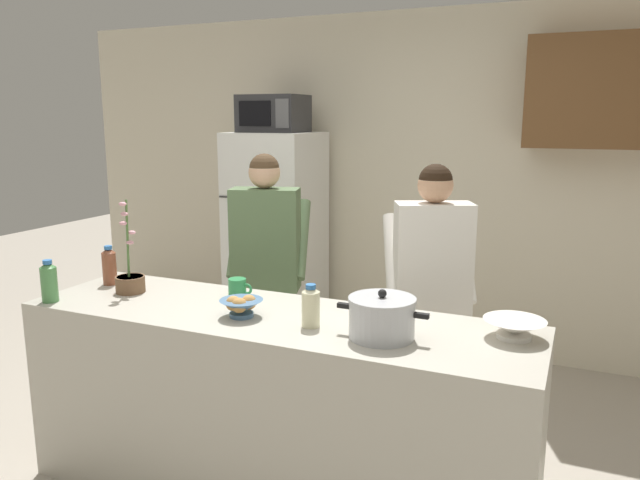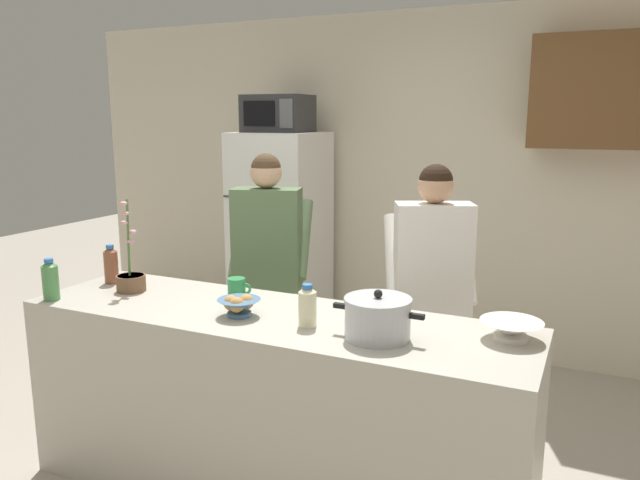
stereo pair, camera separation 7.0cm
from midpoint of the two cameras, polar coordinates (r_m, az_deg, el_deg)
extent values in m
cube|color=beige|center=(4.87, 7.88, 5.24)|extent=(6.00, 0.12, 2.60)
cube|color=#BCB7A8|center=(3.02, -5.02, -15.25)|extent=(2.42, 0.68, 0.92)
cube|color=white|center=(4.88, -4.49, -0.03)|extent=(0.64, 0.64, 1.70)
cube|color=#333333|center=(4.54, -6.49, 3.85)|extent=(0.63, 0.01, 0.01)
cylinder|color=#B2B2B7|center=(4.51, -4.58, -2.08)|extent=(0.02, 0.02, 0.77)
cube|color=#2D2D30|center=(4.76, -4.79, 11.67)|extent=(0.48, 0.36, 0.28)
cube|color=black|center=(4.63, -6.56, 11.65)|extent=(0.26, 0.01, 0.18)
cube|color=#59595B|center=(4.52, -4.01, 11.70)|extent=(0.11, 0.01, 0.21)
cylinder|color=black|center=(3.90, -4.40, -10.08)|extent=(0.11, 0.11, 0.78)
cylinder|color=black|center=(3.92, -6.47, -9.96)|extent=(0.11, 0.11, 0.78)
cube|color=#59724C|center=(3.71, -5.64, 0.07)|extent=(0.45, 0.31, 0.62)
sphere|color=#D8A884|center=(3.66, -5.77, 6.28)|extent=(0.19, 0.19, 0.19)
sphere|color=#4C3823|center=(3.65, -5.78, 6.65)|extent=(0.18, 0.18, 0.18)
cylinder|color=#59724C|center=(3.80, -2.27, 0.07)|extent=(0.19, 0.37, 0.48)
cylinder|color=#59724C|center=(3.88, -8.22, 0.20)|extent=(0.19, 0.37, 0.48)
cylinder|color=#726656|center=(3.52, 10.63, -12.77)|extent=(0.11, 0.11, 0.77)
cylinder|color=#726656|center=(3.50, 8.32, -12.86)|extent=(0.11, 0.11, 0.77)
cube|color=white|center=(3.29, 9.87, -1.82)|extent=(0.45, 0.35, 0.61)
sphere|color=tan|center=(3.22, 10.11, 5.06)|extent=(0.19, 0.19, 0.19)
sphere|color=black|center=(3.22, 10.13, 5.47)|extent=(0.18, 0.18, 0.18)
cylinder|color=white|center=(3.45, 12.77, -1.66)|extent=(0.22, 0.36, 0.47)
cylinder|color=white|center=(3.38, 6.16, -1.71)|extent=(0.22, 0.36, 0.47)
cylinder|color=silver|center=(2.54, 4.99, -7.41)|extent=(0.27, 0.27, 0.15)
cylinder|color=silver|center=(2.52, 5.03, -5.57)|extent=(0.28, 0.28, 0.02)
sphere|color=black|center=(2.51, 5.04, -5.00)|extent=(0.04, 0.04, 0.04)
cube|color=black|center=(2.58, 1.51, -6.14)|extent=(0.06, 0.02, 0.02)
cube|color=black|center=(2.49, 8.66, -7.00)|extent=(0.06, 0.02, 0.02)
cylinder|color=#2D8C4C|center=(3.13, -8.37, -4.44)|extent=(0.09, 0.09, 0.10)
torus|color=#2D8C4C|center=(3.10, -7.47, -4.57)|extent=(0.06, 0.01, 0.06)
cylinder|color=#4C7299|center=(2.83, -8.04, -6.91)|extent=(0.11, 0.11, 0.02)
cone|color=#4C7299|center=(2.82, -8.06, -6.14)|extent=(0.20, 0.20, 0.06)
sphere|color=tan|center=(2.82, -8.81, -5.87)|extent=(0.07, 0.07, 0.07)
sphere|color=tan|center=(2.82, -7.37, -5.78)|extent=(0.07, 0.07, 0.07)
sphere|color=tan|center=(2.78, -8.27, -6.06)|extent=(0.07, 0.07, 0.07)
cylinder|color=white|center=(2.66, 16.91, -8.56)|extent=(0.14, 0.14, 0.02)
cone|color=white|center=(2.64, 16.96, -7.74)|extent=(0.26, 0.26, 0.06)
cylinder|color=brown|center=(3.52, -19.60, -2.52)|extent=(0.08, 0.08, 0.18)
cone|color=brown|center=(3.50, -19.71, -0.91)|extent=(0.08, 0.08, 0.03)
cylinder|color=#3372BF|center=(3.49, -19.73, -0.67)|extent=(0.04, 0.04, 0.02)
cylinder|color=#4C8C4C|center=(3.30, -24.51, -3.81)|extent=(0.08, 0.08, 0.17)
cone|color=#4C8C4C|center=(3.28, -24.65, -2.13)|extent=(0.08, 0.08, 0.03)
cylinder|color=#3372BF|center=(3.28, -24.67, -1.88)|extent=(0.04, 0.04, 0.02)
cylinder|color=beige|center=(2.66, -1.63, -6.49)|extent=(0.08, 0.08, 0.16)
cone|color=beige|center=(2.63, -1.64, -4.62)|extent=(0.08, 0.08, 0.02)
cylinder|color=#3372BF|center=(2.63, -1.64, -4.37)|extent=(0.04, 0.04, 0.02)
cylinder|color=brown|center=(3.34, -17.86, -3.95)|extent=(0.15, 0.15, 0.09)
cylinder|color=#38281E|center=(3.33, -17.90, -3.31)|extent=(0.14, 0.14, 0.01)
cylinder|color=#4C7238|center=(3.28, -18.11, 0.13)|extent=(0.01, 0.03, 0.40)
ellipsoid|color=pink|center=(3.28, -17.91, -0.23)|extent=(0.04, 0.03, 0.02)
ellipsoid|color=pink|center=(3.28, -17.74, 0.67)|extent=(0.04, 0.03, 0.02)
ellipsoid|color=pink|center=(3.27, -18.49, 1.49)|extent=(0.04, 0.03, 0.02)
ellipsoid|color=pink|center=(3.25, -18.38, 2.33)|extent=(0.04, 0.03, 0.02)
ellipsoid|color=pink|center=(3.25, -18.54, 3.21)|extent=(0.04, 0.03, 0.02)
camera|label=1|loc=(0.04, -90.62, -0.12)|focal=34.28mm
camera|label=2|loc=(0.04, 89.38, 0.12)|focal=34.28mm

